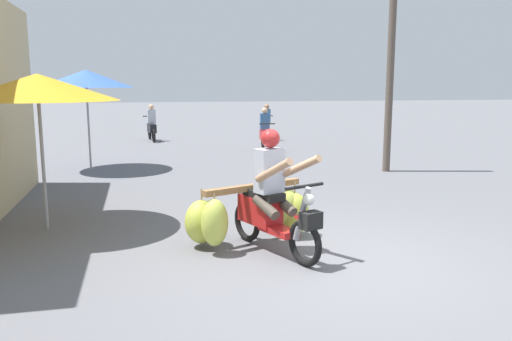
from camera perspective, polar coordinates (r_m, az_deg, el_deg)
ground_plane at (r=6.21m, az=9.66°, el=-10.43°), size 120.00×120.00×0.00m
motorbike_main_loaded at (r=6.66m, az=0.27°, el=-4.42°), size 1.88×1.77×1.58m
motorbike_distant_ahead_left at (r=16.47m, az=1.01°, el=4.23°), size 0.50×1.62×1.40m
motorbike_distant_ahead_right at (r=19.54m, az=1.21°, el=5.08°), size 0.63×1.59×1.40m
motorbike_distant_far_ahead at (r=19.72m, az=-11.72°, el=4.92°), size 0.50×1.62×1.40m
market_umbrella_near_shop at (r=7.92m, az=-23.46°, el=8.62°), size 2.29×2.29×2.28m
market_umbrella_further_along at (r=13.21m, az=-18.67°, el=9.81°), size 2.28×2.28×2.49m
utility_pole at (r=12.83m, az=15.03°, el=12.93°), size 0.18×0.18×5.85m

